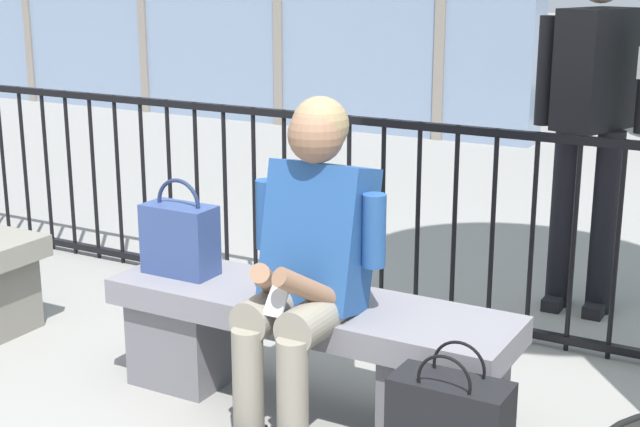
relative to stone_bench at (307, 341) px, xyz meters
The scene contains 6 objects.
ground_plane 0.27m from the stone_bench, ahead, with size 60.00×60.00×0.00m, color gray.
stone_bench is the anchor object (origin of this frame).
seated_person_with_phone 0.41m from the stone_bench, 60.11° to the right, with size 0.52×0.66×1.21m.
handbag_on_bench 0.67m from the stone_bench, behind, with size 0.29×0.15×0.39m.
bystander_at_railing 1.86m from the stone_bench, 68.24° to the left, with size 0.55×0.43×1.71m.
plaza_railing 1.05m from the stone_bench, 90.00° to the left, with size 9.84×0.04×0.96m.
Camera 1 is at (1.65, -2.83, 1.65)m, focal length 52.21 mm.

